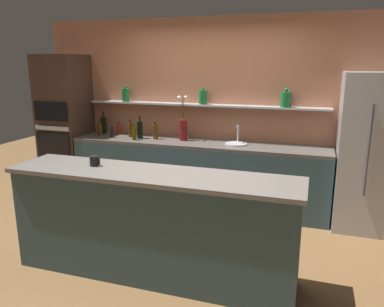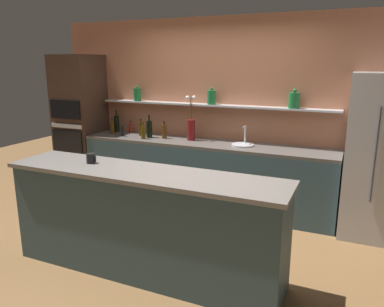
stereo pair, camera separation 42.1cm
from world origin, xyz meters
TOP-DOWN VIEW (x-y plane):
  - ground_plane at (0.00, 0.00)m, footprint 12.00×12.00m
  - back_wall_unit at (-0.00, 1.60)m, footprint 5.20×0.28m
  - back_counter_unit at (-0.14, 1.24)m, footprint 3.56×0.62m
  - island_counter at (0.00, -0.61)m, footprint 2.73×0.61m
  - refrigerator at (2.13, 1.20)m, footprint 0.94×0.73m
  - oven_tower at (-2.27, 1.24)m, footprint 0.66×0.64m
  - flower_vase at (-0.37, 1.30)m, footprint 0.16×0.11m
  - sink_fixture at (0.40, 1.25)m, footprint 0.29×0.29m
  - bottle_spirit_0 at (-0.77, 1.26)m, footprint 0.07×0.07m
  - bottle_wine_1 at (-1.71, 1.42)m, footprint 0.08×0.08m
  - bottle_oil_2 at (-1.04, 1.11)m, footprint 0.06×0.06m
  - bottle_spirit_3 at (-1.19, 1.30)m, footprint 0.06×0.06m
  - bottle_wine_4 at (-1.00, 1.22)m, footprint 0.08×0.08m
  - bottle_sauce_5 at (-1.45, 1.43)m, footprint 0.05×0.05m
  - bottle_sauce_6 at (-1.42, 1.15)m, footprint 0.05×0.05m
  - bottle_spirit_7 at (-1.68, 1.26)m, footprint 0.06×0.06m
  - coffee_mug at (-0.61, -0.57)m, footprint 0.11×0.09m

SIDE VIEW (x-z plane):
  - ground_plane at x=0.00m, z-range 0.00..0.00m
  - back_counter_unit at x=-0.14m, z-range 0.00..0.92m
  - island_counter at x=0.00m, z-range 0.00..1.02m
  - refrigerator at x=2.13m, z-range 0.00..1.88m
  - sink_fixture at x=0.40m, z-range 0.82..1.07m
  - bottle_sauce_6 at x=-1.42m, z-range 0.91..1.08m
  - bottle_sauce_5 at x=-1.45m, z-range 0.90..1.09m
  - bottle_oil_2 at x=-1.04m, z-range 0.90..1.13m
  - bottle_spirit_7 at x=-1.68m, z-range 0.90..1.13m
  - bottle_spirit_0 at x=-0.77m, z-range 0.90..1.15m
  - bottle_spirit_3 at x=-1.19m, z-range 0.90..1.15m
  - bottle_wine_4 at x=-1.00m, z-range 0.88..1.21m
  - bottle_wine_1 at x=-1.71m, z-range 0.88..1.22m
  - oven_tower at x=-2.27m, z-range 0.00..2.10m
  - coffee_mug at x=-0.61m, z-range 1.02..1.12m
  - flower_vase at x=-0.37m, z-range 0.80..1.42m
  - back_wall_unit at x=0.00m, z-range 0.00..2.60m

